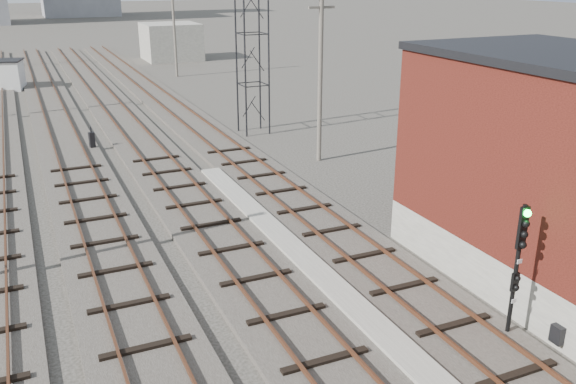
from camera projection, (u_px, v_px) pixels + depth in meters
ground at (104, 78)px, 57.35m from camera, size 320.00×320.00×0.00m
track_right at (190, 122)px, 40.24m from camera, size 3.20×90.00×0.39m
track_mid_right at (129, 128)px, 38.71m from camera, size 3.20×90.00×0.39m
track_mid_left at (62, 134)px, 37.18m from camera, size 3.20×90.00×0.39m
platform_curb at (351, 306)px, 18.01m from camera, size 0.90×28.00×0.26m
lattice_tower at (251, 7)px, 35.44m from camera, size 1.60×1.60×15.00m
utility_pole_right_a at (320, 69)px, 30.73m from camera, size 1.80×0.24×9.00m
utility_pole_right_b at (174, 25)px, 56.49m from camera, size 1.80×0.24×9.00m
shed_right at (171, 42)px, 68.70m from camera, size 6.00×6.00×4.00m
signal_mast at (518, 263)px, 15.91m from camera, size 0.40×0.41×3.90m
switch_stand at (92, 140)px, 33.91m from camera, size 0.33×0.33×1.24m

